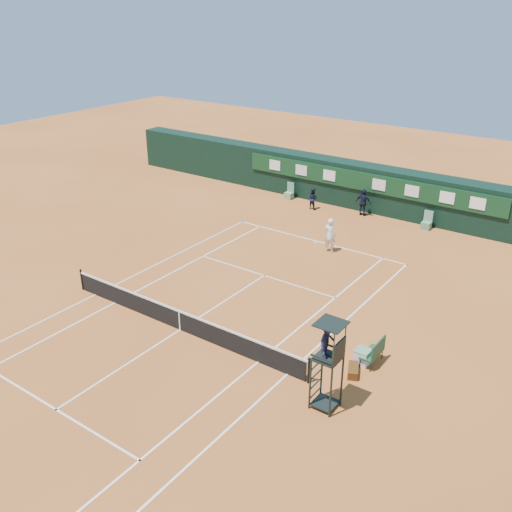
{
  "coord_description": "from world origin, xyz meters",
  "views": [
    {
      "loc": [
        14.83,
        -15.26,
        13.17
      ],
      "look_at": [
        -0.24,
        6.0,
        1.2
      ],
      "focal_mm": 40.0,
      "sensor_mm": 36.0,
      "label": 1
    }
  ],
  "objects_px": {
    "player_bench": "(375,351)",
    "cooler": "(362,357)",
    "tennis_net": "(180,320)",
    "umpire_chair": "(328,347)",
    "player": "(330,235)"
  },
  "relations": [
    {
      "from": "umpire_chair",
      "to": "player",
      "type": "distance_m",
      "value": 13.53
    },
    {
      "from": "umpire_chair",
      "to": "player",
      "type": "height_order",
      "value": "umpire_chair"
    },
    {
      "from": "tennis_net",
      "to": "cooler",
      "type": "distance_m",
      "value": 7.84
    },
    {
      "from": "tennis_net",
      "to": "umpire_chair",
      "type": "xyz_separation_m",
      "value": [
        7.54,
        -0.82,
        1.95
      ]
    },
    {
      "from": "tennis_net",
      "to": "player",
      "type": "height_order",
      "value": "player"
    },
    {
      "from": "umpire_chair",
      "to": "player_bench",
      "type": "distance_m",
      "value": 3.83
    },
    {
      "from": "tennis_net",
      "to": "umpire_chair",
      "type": "height_order",
      "value": "umpire_chair"
    },
    {
      "from": "player_bench",
      "to": "cooler",
      "type": "height_order",
      "value": "player_bench"
    },
    {
      "from": "tennis_net",
      "to": "player_bench",
      "type": "distance_m",
      "value": 8.27
    },
    {
      "from": "player_bench",
      "to": "cooler",
      "type": "relative_size",
      "value": 1.86
    },
    {
      "from": "cooler",
      "to": "player",
      "type": "distance_m",
      "value": 10.82
    },
    {
      "from": "umpire_chair",
      "to": "player_bench",
      "type": "xyz_separation_m",
      "value": [
        0.33,
        3.33,
        -1.86
      ]
    },
    {
      "from": "umpire_chair",
      "to": "cooler",
      "type": "relative_size",
      "value": 5.3
    },
    {
      "from": "player_bench",
      "to": "cooler",
      "type": "bearing_deg",
      "value": -145.57
    },
    {
      "from": "tennis_net",
      "to": "player_bench",
      "type": "xyz_separation_m",
      "value": [
        7.87,
        2.52,
        0.09
      ]
    }
  ]
}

